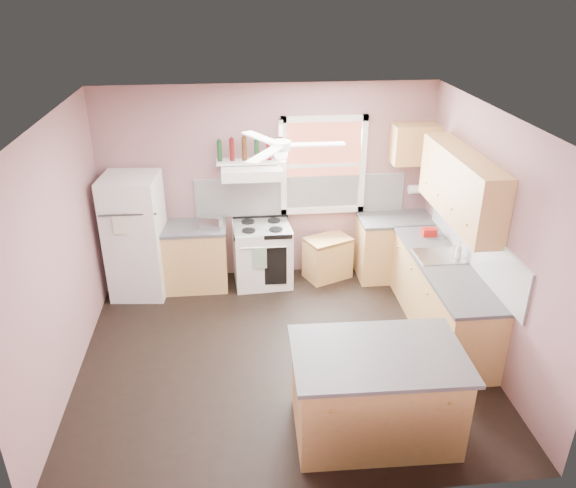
{
  "coord_description": "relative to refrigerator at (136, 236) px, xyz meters",
  "views": [
    {
      "loc": [
        -0.47,
        -5.24,
        3.93
      ],
      "look_at": [
        0.1,
        0.3,
        1.25
      ],
      "focal_mm": 35.0,
      "sensor_mm": 36.0,
      "label": 1
    }
  ],
  "objects": [
    {
      "name": "bottle_shelf",
      "position": [
        1.55,
        0.26,
        0.89
      ],
      "size": [
        0.9,
        0.26,
        0.03
      ],
      "primitive_type": "cube",
      "color": "white",
      "rests_on": "range_hood"
    },
    {
      "name": "faucet",
      "position": [
        3.88,
        -1.11,
        0.14
      ],
      "size": [
        0.03,
        0.03,
        0.14
      ],
      "primitive_type": "cylinder",
      "color": "silver",
      "rests_on": "sink"
    },
    {
      "name": "sink",
      "position": [
        3.72,
        -1.11,
        0.07
      ],
      "size": [
        0.55,
        0.45,
        0.03
      ],
      "primitive_type": "cube",
      "color": "silver",
      "rests_on": "counter_right"
    },
    {
      "name": "wall_back",
      "position": [
        1.78,
        0.42,
        0.52
      ],
      "size": [
        4.5,
        0.05,
        2.7
      ],
      "primitive_type": "cube",
      "color": "#906567",
      "rests_on": "ground"
    },
    {
      "name": "backsplash_right",
      "position": [
        4.01,
        -1.31,
        0.35
      ],
      "size": [
        0.03,
        2.6,
        0.55
      ],
      "primitive_type": "cube",
      "color": "white",
      "rests_on": "wall_right"
    },
    {
      "name": "base_cabinet_corner",
      "position": [
        3.53,
        0.09,
        -0.4
      ],
      "size": [
        1.0,
        0.6,
        0.86
      ],
      "primitive_type": "cube",
      "color": "tan",
      "rests_on": "floor"
    },
    {
      "name": "refrigerator",
      "position": [
        0.0,
        0.0,
        0.0
      ],
      "size": [
        0.76,
        0.75,
        1.65
      ],
      "primitive_type": "cube",
      "rotation": [
        0.0,
        0.0,
        -0.1
      ],
      "color": "white",
      "rests_on": "floor"
    },
    {
      "name": "paper_towel",
      "position": [
        3.85,
        0.25,
        0.42
      ],
      "size": [
        0.26,
        0.12,
        0.12
      ],
      "primitive_type": "cylinder",
      "rotation": [
        0.0,
        1.57,
        0.0
      ],
      "color": "white",
      "rests_on": "wall_back"
    },
    {
      "name": "base_cabinet_left",
      "position": [
        0.72,
        0.09,
        -0.4
      ],
      "size": [
        0.9,
        0.6,
        0.86
      ],
      "primitive_type": "cube",
      "color": "tan",
      "rests_on": "floor"
    },
    {
      "name": "toaster",
      "position": [
        0.99,
        -0.01,
        0.16
      ],
      "size": [
        0.31,
        0.23,
        0.18
      ],
      "primitive_type": "cube",
      "rotation": [
        0.0,
        0.0,
        -0.29
      ],
      "color": "silver",
      "rests_on": "counter_left"
    },
    {
      "name": "island_top",
      "position": [
        2.53,
        -2.88,
        0.05
      ],
      "size": [
        1.57,
        1.05,
        0.04
      ],
      "primitive_type": "cube",
      "rotation": [
        0.0,
        0.0,
        -0.02
      ],
      "color": "#49494B",
      "rests_on": "island"
    },
    {
      "name": "base_cabinet_right",
      "position": [
        3.73,
        -1.31,
        -0.4
      ],
      "size": [
        0.6,
        2.2,
        0.86
      ],
      "primitive_type": "cube",
      "color": "tan",
      "rests_on": "floor"
    },
    {
      "name": "counter_corner",
      "position": [
        3.53,
        0.09,
        0.05
      ],
      "size": [
        1.02,
        0.62,
        0.04
      ],
      "primitive_type": "cube",
      "color": "#49494B",
      "rests_on": "base_cabinet_corner"
    },
    {
      "name": "range_hood",
      "position": [
        1.55,
        0.14,
        0.79
      ],
      "size": [
        0.78,
        0.5,
        0.14
      ],
      "primitive_type": "cube",
      "color": "white",
      "rests_on": "wall_back"
    },
    {
      "name": "upper_cabinet_right",
      "position": [
        3.86,
        -1.11,
        0.95
      ],
      "size": [
        0.33,
        1.8,
        0.76
      ],
      "primitive_type": "cube",
      "color": "tan",
      "rests_on": "wall_right"
    },
    {
      "name": "backsplash_back",
      "position": [
        2.23,
        0.38,
        0.35
      ],
      "size": [
        2.9,
        0.03,
        0.55
      ],
      "primitive_type": "cube",
      "color": "white",
      "rests_on": "wall_back"
    },
    {
      "name": "wall_right",
      "position": [
        4.05,
        -1.61,
        0.52
      ],
      "size": [
        0.05,
        4.0,
        2.7
      ],
      "primitive_type": "cube",
      "color": "#906567",
      "rests_on": "ground"
    },
    {
      "name": "counter_left",
      "position": [
        0.72,
        0.09,
        0.05
      ],
      "size": [
        0.92,
        0.62,
        0.04
      ],
      "primitive_type": "cube",
      "color": "#49494B",
      "rests_on": "base_cabinet_left"
    },
    {
      "name": "wall_left",
      "position": [
        -0.5,
        -1.61,
        0.52
      ],
      "size": [
        0.05,
        4.0,
        2.7
      ],
      "primitive_type": "cube",
      "color": "#906567",
      "rests_on": "ground"
    },
    {
      "name": "upper_cabinet_corner",
      "position": [
        3.73,
        0.22,
        1.07
      ],
      "size": [
        0.6,
        0.33,
        0.52
      ],
      "primitive_type": "cube",
      "color": "tan",
      "rests_on": "wall_back"
    },
    {
      "name": "window_frame",
      "position": [
        2.53,
        0.35,
        0.77
      ],
      "size": [
        1.16,
        0.07,
        1.36
      ],
      "primitive_type": "cube",
      "color": "white",
      "rests_on": "wall_back"
    },
    {
      "name": "window_view",
      "position": [
        2.53,
        0.38,
        0.77
      ],
      "size": [
        1.0,
        0.02,
        1.2
      ],
      "primitive_type": "cube",
      "color": "brown",
      "rests_on": "wall_back"
    },
    {
      "name": "island",
      "position": [
        2.53,
        -2.88,
        -0.4
      ],
      "size": [
        1.48,
        0.96,
        0.86
      ],
      "primitive_type": "cube",
      "rotation": [
        0.0,
        0.0,
        -0.02
      ],
      "color": "tan",
      "rests_on": "floor"
    },
    {
      "name": "soap_bottle",
      "position": [
        3.91,
        -1.18,
        0.18
      ],
      "size": [
        0.11,
        0.11,
        0.22
      ],
      "primitive_type": "imported",
      "rotation": [
        0.0,
        0.0,
        1.21
      ],
      "color": "silver",
      "rests_on": "counter_right"
    },
    {
      "name": "red_caddy",
      "position": [
        3.78,
        -0.52,
        0.12
      ],
      "size": [
        0.18,
        0.12,
        0.1
      ],
      "primitive_type": "cube",
      "rotation": [
        0.0,
        0.0,
        -0.02
      ],
      "color": "#B0130F",
      "rests_on": "counter_right"
    },
    {
      "name": "counter_right",
      "position": [
        3.72,
        -1.31,
        0.05
      ],
      "size": [
        0.62,
        2.22,
        0.04
      ],
      "primitive_type": "cube",
      "color": "#49494B",
      "rests_on": "base_cabinet_right"
    },
    {
      "name": "floor",
      "position": [
        1.78,
        -1.61,
        -0.83
      ],
      "size": [
        4.5,
        4.5,
        0.0
      ],
      "primitive_type": "plane",
      "color": "black",
      "rests_on": "ground"
    },
    {
      "name": "ceiling_fan_hub",
      "position": [
        1.78,
        -1.61,
        1.62
      ],
      "size": [
        0.2,
        0.2,
        0.08
      ],
      "primitive_type": "cylinder",
      "color": "white",
      "rests_on": "ceiling"
    },
    {
      "name": "ceiling",
      "position": [
        1.78,
        -1.61,
        1.87
      ],
      "size": [
        4.5,
        4.5,
        0.0
      ],
      "primitive_type": "plane",
      "color": "white",
      "rests_on": "ground"
    },
    {
      "name": "wine_bottles",
      "position": [
        1.55,
        0.26,
        1.05
      ],
      "size": [
        0.86,
        0.06,
        0.31
      ],
      "color": "#143819",
      "rests_on": "bottle_shelf"
    },
    {
      "name": "stove",
      "position": [
        1.66,
        0.09,
        -0.4
      ],
      "size": [
        0.81,
        0.69,
        0.86
      ],
      "primitive_type": "cube",
      "rotation": [
        0.0,
        0.0,
        0.06
      ],
      "color": "white",
      "rests_on": "floor"
    },
    {
      "name": "cart",
      "position": [
        2.59,
        0.14,
        -0.52
      ],
      "size": [
        0.72,
        0.61,
        0.61
      ],
      "primitive_type": "cube",
      "rotation": [
        0.0,
        0.0,
        0.41
      ],
      "color": "tan",
      "rests_on": "floor"
    }
  ]
}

